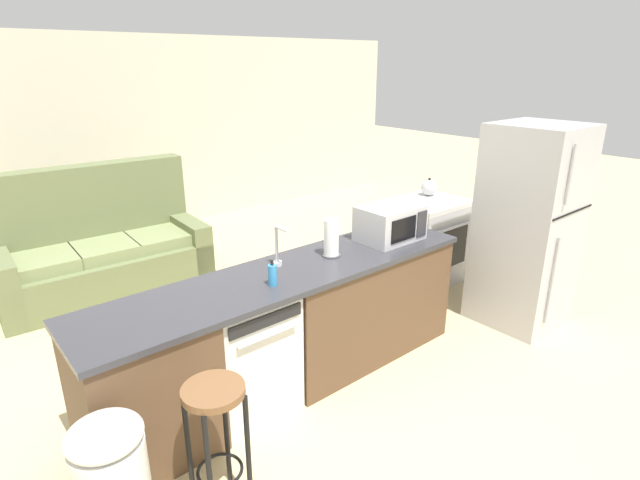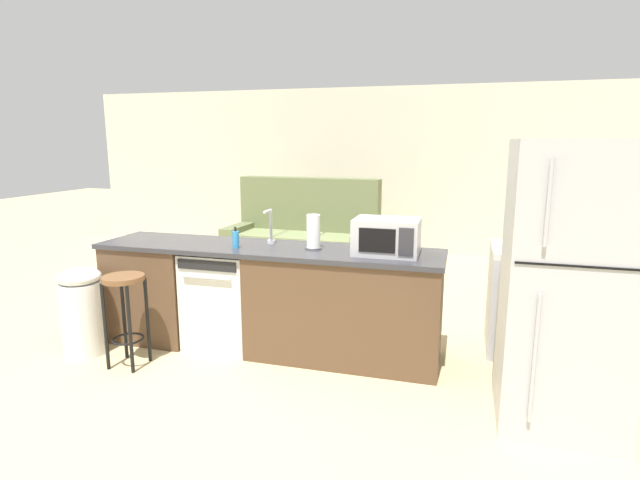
# 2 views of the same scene
# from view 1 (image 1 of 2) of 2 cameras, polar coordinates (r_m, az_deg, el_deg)

# --- Properties ---
(ground_plane) EXTENTS (24.00, 24.00, 0.00)m
(ground_plane) POSITION_cam_1_polar(r_m,az_deg,el_deg) (3.82, -5.09, -16.62)
(ground_plane) COLOR tan
(wall_back) EXTENTS (10.00, 0.06, 2.60)m
(wall_back) POSITION_cam_1_polar(r_m,az_deg,el_deg) (7.11, -23.60, 10.41)
(wall_back) COLOR beige
(wall_back) RESTS_ON ground_plane
(kitchen_counter) EXTENTS (2.94, 0.66, 0.90)m
(kitchen_counter) POSITION_cam_1_polar(r_m,az_deg,el_deg) (3.71, -2.22, -10.03)
(kitchen_counter) COLOR brown
(kitchen_counter) RESTS_ON ground_plane
(dishwasher) EXTENTS (0.58, 0.61, 0.84)m
(dishwasher) POSITION_cam_1_polar(r_m,az_deg,el_deg) (3.47, -8.75, -12.50)
(dishwasher) COLOR silver
(dishwasher) RESTS_ON ground_plane
(stove_range) EXTENTS (0.76, 0.68, 0.90)m
(stove_range) POSITION_cam_1_polar(r_m,az_deg,el_deg) (5.43, 11.92, -0.13)
(stove_range) COLOR #B7B7BC
(stove_range) RESTS_ON ground_plane
(refrigerator) EXTENTS (0.72, 0.73, 1.78)m
(refrigerator) POSITION_cam_1_polar(r_m,az_deg,el_deg) (4.74, 22.69, 1.40)
(refrigerator) COLOR #B7B7BC
(refrigerator) RESTS_ON ground_plane
(microwave) EXTENTS (0.50, 0.37, 0.28)m
(microwave) POSITION_cam_1_polar(r_m,az_deg,el_deg) (4.04, 8.03, 1.97)
(microwave) COLOR #B7B7BC
(microwave) RESTS_ON kitchen_counter
(sink_faucet) EXTENTS (0.07, 0.18, 0.30)m
(sink_faucet) POSITION_cam_1_polar(r_m,az_deg,el_deg) (3.48, -4.83, -0.99)
(sink_faucet) COLOR silver
(sink_faucet) RESTS_ON kitchen_counter
(paper_towel_roll) EXTENTS (0.14, 0.14, 0.28)m
(paper_towel_roll) POSITION_cam_1_polar(r_m,az_deg,el_deg) (3.65, 1.31, 0.19)
(paper_towel_roll) COLOR #4C4C51
(paper_towel_roll) RESTS_ON kitchen_counter
(soap_bottle) EXTENTS (0.06, 0.06, 0.18)m
(soap_bottle) POSITION_cam_1_polar(r_m,az_deg,el_deg) (3.21, -5.45, -3.98)
(soap_bottle) COLOR #338CCC
(soap_bottle) RESTS_ON kitchen_counter
(kettle) EXTENTS (0.21, 0.17, 0.19)m
(kettle) POSITION_cam_1_polar(r_m,az_deg,el_deg) (5.48, 12.35, 5.87)
(kettle) COLOR #B2B2B7
(kettle) RESTS_ON stove_range
(bar_stool) EXTENTS (0.32, 0.32, 0.74)m
(bar_stool) POSITION_cam_1_polar(r_m,az_deg,el_deg) (2.75, -11.82, -19.65)
(bar_stool) COLOR brown
(bar_stool) RESTS_ON ground_plane
(couch) EXTENTS (2.04, 0.98, 1.27)m
(couch) POSITION_cam_1_polar(r_m,az_deg,el_deg) (5.64, -23.74, -1.28)
(couch) COLOR #667047
(couch) RESTS_ON ground_plane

